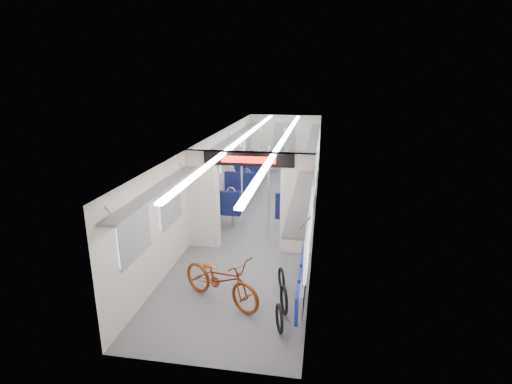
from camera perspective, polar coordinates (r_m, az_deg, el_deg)
carriage at (r=10.61m, az=0.78°, el=3.29°), size 12.00×12.02×2.31m
bicycle at (r=7.26m, az=-5.06°, el=-12.25°), size 1.82×1.37×0.92m
flip_bench at (r=7.03m, az=6.70°, el=-12.16°), size 0.12×2.14×0.56m
bike_hoop_a at (r=6.63m, az=3.35°, el=-17.77°), size 0.19×0.47×0.47m
bike_hoop_b at (r=7.04m, az=4.00°, el=-15.31°), size 0.20×0.51×0.52m
bike_hoop_c at (r=7.75m, az=3.64°, el=-12.41°), size 0.18×0.43×0.44m
seat_bay_near_left at (r=11.48m, az=-3.49°, el=-0.57°), size 0.93×2.17×1.13m
seat_bay_near_right at (r=11.22m, az=5.86°, el=-1.00°), size 0.95×2.26×1.16m
seat_bay_far_left at (r=14.64m, az=-0.54°, el=3.18°), size 0.90×2.03×1.09m
seat_bay_far_right at (r=14.01m, az=6.70°, el=2.57°), size 0.95×2.25×1.16m
stanchion_near_left at (r=9.94m, az=-2.03°, el=0.25°), size 0.04×0.04×2.30m
stanchion_near_right at (r=9.77m, az=1.79°, el=-0.04°), size 0.05×0.05×2.30m
stanchion_far_left at (r=12.48m, az=0.79°, el=3.68°), size 0.04×0.04×2.30m
stanchion_far_right at (r=12.58m, az=4.04°, el=3.75°), size 0.04×0.04×2.30m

